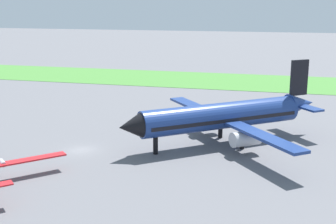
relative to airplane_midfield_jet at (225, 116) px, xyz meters
name	(u,v)px	position (x,y,z in m)	size (l,w,h in m)	color
ground_plane	(82,150)	(-20.49, -8.55, -4.53)	(600.00, 600.00, 0.00)	slate
grass_taxiway_strip	(181,79)	(-20.49, 59.01, -4.49)	(360.00, 28.00, 0.08)	#478438
airplane_midfield_jet	(225,116)	(0.00, 0.00, 0.00)	(29.81, 29.22, 12.58)	navy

